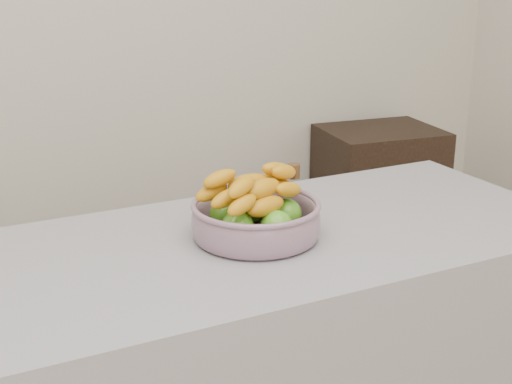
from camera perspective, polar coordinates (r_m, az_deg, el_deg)
cabinet at (r=2.97m, az=9.58°, el=-2.60°), size 0.49×0.41×0.81m
fruit_bowl at (r=1.46m, az=-0.02°, el=-1.94°), size 0.27×0.27×0.14m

